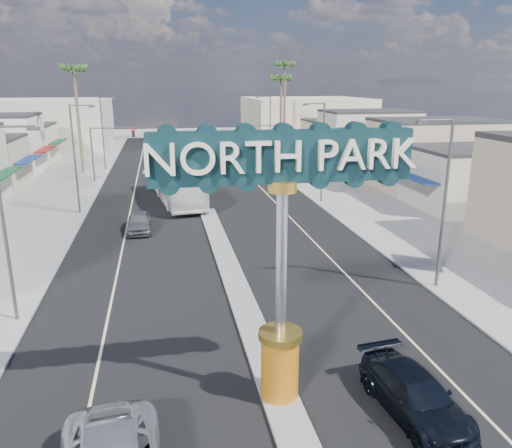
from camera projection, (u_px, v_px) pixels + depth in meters
name	position (u px, v px, depth m)	size (l,w,h in m)	color
ground	(206.00, 208.00, 43.95)	(160.00, 160.00, 0.00)	gray
road	(206.00, 208.00, 43.95)	(20.00, 120.00, 0.01)	black
median_island	(231.00, 273.00, 28.82)	(1.30, 30.00, 0.16)	gray
sidewalk_left	(37.00, 215.00, 41.41)	(8.00, 120.00, 0.12)	gray
sidewalk_right	(356.00, 201.00, 46.46)	(8.00, 120.00, 0.12)	gray
storefront_row_right	(395.00, 149.00, 59.74)	(12.00, 42.00, 6.00)	#B7B29E
backdrop_far_left	(45.00, 125.00, 81.39)	(20.00, 20.00, 8.00)	#B7B29E
backdrop_far_right	(305.00, 121.00, 89.33)	(20.00, 20.00, 8.00)	beige
gateway_sign	(282.00, 238.00, 15.86)	(8.20, 1.50, 9.15)	#CF670F
traffic_signal_left	(109.00, 143.00, 54.34)	(5.09, 0.45, 6.00)	#47474C
traffic_signal_right	(273.00, 140.00, 57.66)	(5.09, 0.45, 6.00)	#47474C
streetlight_l_near	(6.00, 216.00, 21.79)	(2.03, 0.22, 9.00)	#47474C
streetlight_l_mid	(76.00, 154.00, 40.68)	(2.03, 0.22, 9.00)	#47474C
streetlight_l_far	(104.00, 129.00, 61.46)	(2.03, 0.22, 9.00)	#47474C
streetlight_r_near	(442.00, 196.00, 25.55)	(2.03, 0.22, 9.00)	#47474C
streetlight_r_mid	(321.00, 148.00, 44.45)	(2.03, 0.22, 9.00)	#47474C
streetlight_r_far	(269.00, 127.00, 65.23)	(2.03, 0.22, 9.00)	#47474C
palm_left_far	(74.00, 75.00, 57.35)	(2.60, 2.60, 13.10)	brown
palm_right_mid	(281.00, 83.00, 67.95)	(2.60, 2.60, 12.10)	brown
palm_right_far	(285.00, 70.00, 73.49)	(2.60, 2.60, 14.10)	brown
suv_right	(415.00, 395.00, 16.50)	(2.02, 4.96, 1.44)	black
car_parked_left	(139.00, 222.00, 36.90)	(1.70, 4.24, 1.44)	slate
city_bus	(177.00, 182.00, 45.90)	(3.06, 13.06, 3.64)	silver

